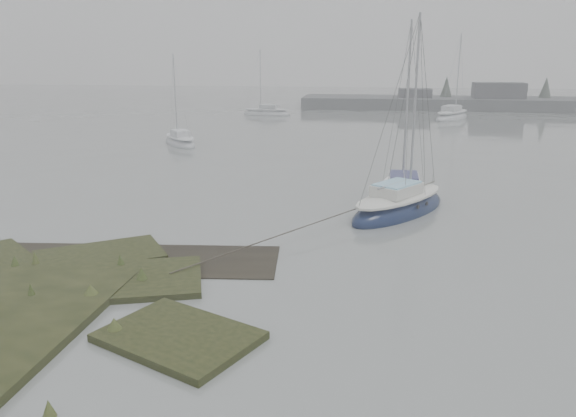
# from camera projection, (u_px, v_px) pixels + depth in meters

# --- Properties ---
(ground) EXTENTS (160.00, 160.00, 0.00)m
(ground) POSITION_uv_depth(u_px,v_px,m) (307.00, 144.00, 42.47)
(ground) COLOR slate
(ground) RESTS_ON ground
(far_shoreline) EXTENTS (60.00, 8.00, 4.15)m
(far_shoreline) POSITION_uv_depth(u_px,v_px,m) (554.00, 103.00, 68.85)
(far_shoreline) COLOR #4C4F51
(far_shoreline) RESTS_ON ground
(sailboat_main) EXTENTS (5.23, 6.34, 8.85)m
(sailboat_main) POSITION_uv_depth(u_px,v_px,m) (399.00, 207.00, 23.95)
(sailboat_main) COLOR #0D1837
(sailboat_main) RESTS_ON ground
(sailboat_white) EXTENTS (2.18, 6.21, 8.70)m
(sailboat_white) POSITION_uv_depth(u_px,v_px,m) (403.00, 196.00, 25.83)
(sailboat_white) COLOR silver
(sailboat_white) RESTS_ON ground
(sailboat_far_a) EXTENTS (4.35, 5.08, 7.16)m
(sailboat_far_a) POSITION_uv_depth(u_px,v_px,m) (180.00, 142.00, 42.37)
(sailboat_far_a) COLOR #9EA1A7
(sailboat_far_a) RESTS_ON ground
(sailboat_far_b) EXTENTS (5.12, 6.89, 9.40)m
(sailboat_far_b) POSITION_uv_depth(u_px,v_px,m) (452.00, 116.00, 59.15)
(sailboat_far_b) COLOR silver
(sailboat_far_b) RESTS_ON ground
(sailboat_far_c) EXTENTS (5.60, 2.34, 7.69)m
(sailboat_far_c) POSITION_uv_depth(u_px,v_px,m) (267.00, 113.00, 63.04)
(sailboat_far_c) COLOR silver
(sailboat_far_c) RESTS_ON ground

